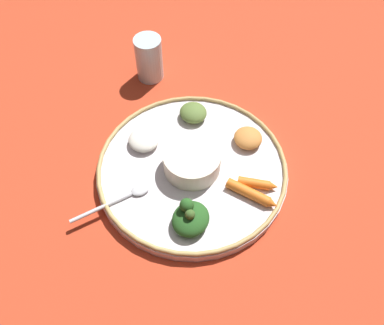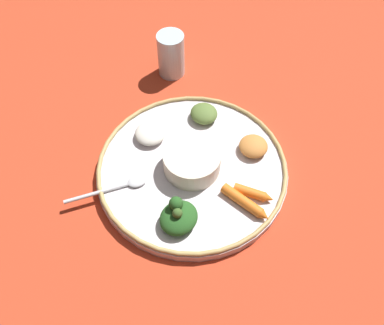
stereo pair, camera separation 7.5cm
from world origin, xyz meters
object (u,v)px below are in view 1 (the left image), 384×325
at_px(center_bowl, 192,160).
at_px(spoon, 124,197).
at_px(carrot_near_spoon, 251,194).
at_px(greens_pile, 190,218).
at_px(drinking_glass, 149,61).
at_px(carrot_outer, 257,184).

xyz_separation_m(center_bowl, spoon, (-0.13, 0.02, -0.02)).
xyz_separation_m(spoon, carrot_near_spoon, (0.18, -0.13, 0.01)).
height_order(center_bowl, greens_pile, greens_pile).
xyz_separation_m(center_bowl, greens_pile, (-0.07, -0.09, -0.00)).
bearing_deg(drinking_glass, carrot_outer, -91.72).
xyz_separation_m(greens_pile, carrot_near_spoon, (0.11, -0.02, -0.01)).
height_order(spoon, drinking_glass, drinking_glass).
height_order(greens_pile, carrot_near_spoon, greens_pile).
relative_size(spoon, drinking_glass, 1.50).
distance_m(spoon, greens_pile, 0.12).
xyz_separation_m(greens_pile, carrot_outer, (0.14, -0.01, -0.01)).
relative_size(center_bowl, drinking_glass, 1.05).
height_order(center_bowl, carrot_outer, center_bowl).
relative_size(center_bowl, carrot_near_spoon, 1.11).
xyz_separation_m(spoon, greens_pile, (0.06, -0.11, 0.01)).
distance_m(greens_pile, carrot_outer, 0.14).
distance_m(center_bowl, carrot_outer, 0.12).
bearing_deg(drinking_glass, spoon, -130.99).
bearing_deg(carrot_near_spoon, carrot_outer, 23.39).
bearing_deg(spoon, drinking_glass, 49.01).
distance_m(greens_pile, drinking_glass, 0.38).
xyz_separation_m(spoon, drinking_glass, (0.21, 0.24, 0.02)).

